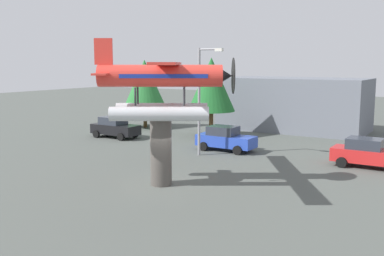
{
  "coord_description": "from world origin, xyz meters",
  "views": [
    {
      "loc": [
        13.09,
        -17.93,
        6.24
      ],
      "look_at": [
        0.0,
        3.0,
        2.59
      ],
      "focal_mm": 41.25,
      "sensor_mm": 36.0,
      "label": 1
    }
  ],
  "objects_px": {
    "car_far_red": "(368,153)",
    "tree_east": "(211,85)",
    "storefront_building": "(293,104)",
    "floatplane_monument": "(163,85)",
    "car_near_black": "(115,127)",
    "car_mid_blue": "(225,138)",
    "tree_west": "(145,86)",
    "streetlight_primary": "(202,93)",
    "display_pedestal": "(161,152)"
  },
  "relations": [
    {
      "from": "car_far_red",
      "to": "tree_east",
      "type": "relative_size",
      "value": 0.63
    },
    {
      "from": "car_far_red",
      "to": "storefront_building",
      "type": "distance_m",
      "value": 15.3
    },
    {
      "from": "floatplane_monument",
      "to": "car_near_black",
      "type": "height_order",
      "value": "floatplane_monument"
    },
    {
      "from": "car_mid_blue",
      "to": "storefront_building",
      "type": "height_order",
      "value": "storefront_building"
    },
    {
      "from": "floatplane_monument",
      "to": "tree_west",
      "type": "distance_m",
      "value": 20.79
    },
    {
      "from": "car_mid_blue",
      "to": "storefront_building",
      "type": "relative_size",
      "value": 0.32
    },
    {
      "from": "car_near_black",
      "to": "storefront_building",
      "type": "bearing_deg",
      "value": 47.62
    },
    {
      "from": "tree_west",
      "to": "car_mid_blue",
      "type": "bearing_deg",
      "value": -26.95
    },
    {
      "from": "car_far_red",
      "to": "car_mid_blue",
      "type": "bearing_deg",
      "value": 179.87
    },
    {
      "from": "streetlight_primary",
      "to": "car_far_red",
      "type": "bearing_deg",
      "value": 12.74
    },
    {
      "from": "car_near_black",
      "to": "car_far_red",
      "type": "distance_m",
      "value": 20.14
    },
    {
      "from": "storefront_building",
      "to": "tree_east",
      "type": "bearing_deg",
      "value": -122.09
    },
    {
      "from": "display_pedestal",
      "to": "car_mid_blue",
      "type": "relative_size",
      "value": 0.82
    },
    {
      "from": "storefront_building",
      "to": "tree_east",
      "type": "distance_m",
      "value": 8.99
    },
    {
      "from": "floatplane_monument",
      "to": "storefront_building",
      "type": "bearing_deg",
      "value": 59.89
    },
    {
      "from": "streetlight_primary",
      "to": "tree_west",
      "type": "bearing_deg",
      "value": 143.57
    },
    {
      "from": "floatplane_monument",
      "to": "streetlight_primary",
      "type": "height_order",
      "value": "floatplane_monument"
    },
    {
      "from": "streetlight_primary",
      "to": "tree_east",
      "type": "height_order",
      "value": "streetlight_primary"
    },
    {
      "from": "car_mid_blue",
      "to": "storefront_building",
      "type": "xyz_separation_m",
      "value": [
        0.72,
        12.29,
        1.55
      ]
    },
    {
      "from": "car_mid_blue",
      "to": "streetlight_primary",
      "type": "distance_m",
      "value": 4.13
    },
    {
      "from": "car_near_black",
      "to": "streetlight_primary",
      "type": "relative_size",
      "value": 0.58
    },
    {
      "from": "car_near_black",
      "to": "tree_west",
      "type": "distance_m",
      "value": 7.04
    },
    {
      "from": "streetlight_primary",
      "to": "car_near_black",
      "type": "bearing_deg",
      "value": 166.63
    },
    {
      "from": "car_far_red",
      "to": "streetlight_primary",
      "type": "xyz_separation_m",
      "value": [
        -10.23,
        -2.31,
        3.35
      ]
    },
    {
      "from": "floatplane_monument",
      "to": "car_near_black",
      "type": "distance_m",
      "value": 15.96
    },
    {
      "from": "tree_east",
      "to": "floatplane_monument",
      "type": "bearing_deg",
      "value": -69.49
    },
    {
      "from": "storefront_building",
      "to": "car_mid_blue",
      "type": "bearing_deg",
      "value": -93.33
    },
    {
      "from": "car_near_black",
      "to": "car_far_red",
      "type": "xyz_separation_m",
      "value": [
        20.14,
        -0.04,
        0.0
      ]
    },
    {
      "from": "storefront_building",
      "to": "tree_east",
      "type": "height_order",
      "value": "tree_east"
    },
    {
      "from": "car_mid_blue",
      "to": "streetlight_primary",
      "type": "bearing_deg",
      "value": -103.98
    },
    {
      "from": "display_pedestal",
      "to": "car_mid_blue",
      "type": "bearing_deg",
      "value": 98.08
    },
    {
      "from": "car_mid_blue",
      "to": "tree_west",
      "type": "distance_m",
      "value": 13.86
    },
    {
      "from": "storefront_building",
      "to": "tree_west",
      "type": "relative_size",
      "value": 2.01
    },
    {
      "from": "floatplane_monument",
      "to": "tree_east",
      "type": "relative_size",
      "value": 1.4
    },
    {
      "from": "storefront_building",
      "to": "tree_east",
      "type": "relative_size",
      "value": 1.97
    },
    {
      "from": "car_near_black",
      "to": "streetlight_primary",
      "type": "distance_m",
      "value": 10.72
    },
    {
      "from": "tree_east",
      "to": "car_mid_blue",
      "type": "bearing_deg",
      "value": -51.04
    },
    {
      "from": "car_near_black",
      "to": "tree_west",
      "type": "height_order",
      "value": "tree_west"
    },
    {
      "from": "storefront_building",
      "to": "tree_west",
      "type": "bearing_deg",
      "value": -154.14
    },
    {
      "from": "streetlight_primary",
      "to": "tree_west",
      "type": "distance_m",
      "value": 14.23
    },
    {
      "from": "floatplane_monument",
      "to": "tree_east",
      "type": "xyz_separation_m",
      "value": [
        -5.43,
        14.51,
        -0.69
      ]
    },
    {
      "from": "storefront_building",
      "to": "display_pedestal",
      "type": "bearing_deg",
      "value": -88.28
    },
    {
      "from": "floatplane_monument",
      "to": "car_far_red",
      "type": "relative_size",
      "value": 2.24
    },
    {
      "from": "tree_west",
      "to": "storefront_building",
      "type": "bearing_deg",
      "value": 25.86
    },
    {
      "from": "storefront_building",
      "to": "floatplane_monument",
      "type": "bearing_deg",
      "value": -87.98
    },
    {
      "from": "floatplane_monument",
      "to": "storefront_building",
      "type": "xyz_separation_m",
      "value": [
        -0.77,
        21.93,
        -2.69
      ]
    },
    {
      "from": "streetlight_primary",
      "to": "tree_east",
      "type": "relative_size",
      "value": 1.08
    },
    {
      "from": "car_far_red",
      "to": "storefront_building",
      "type": "relative_size",
      "value": 0.32
    },
    {
      "from": "tree_west",
      "to": "tree_east",
      "type": "bearing_deg",
      "value": -8.74
    },
    {
      "from": "car_near_black",
      "to": "tree_east",
      "type": "bearing_deg",
      "value": 36.54
    }
  ]
}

